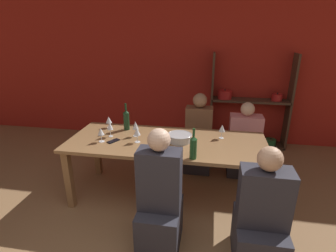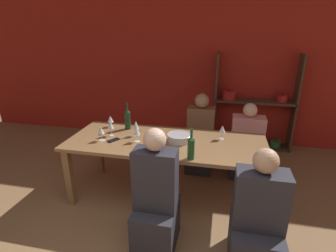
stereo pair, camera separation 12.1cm
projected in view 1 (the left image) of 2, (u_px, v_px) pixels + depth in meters
name	position (u px, v px, depth m)	size (l,w,h in m)	color
wall_back_red	(189.00, 68.00, 4.78)	(8.80, 0.06, 2.70)	red
shelf_unit	(247.00, 114.00, 4.68)	(1.36, 0.30, 1.65)	#4C3828
dining_table	(167.00, 147.00, 3.14)	(2.34, 0.95, 0.77)	olive
mixing_bowl	(180.00, 137.00, 3.08)	(0.29, 0.29, 0.09)	#B7BABC
wine_bottle_green	(193.00, 147.00, 2.64)	(0.07, 0.07, 0.33)	#1E4C23
wine_bottle_dark	(126.00, 119.00, 3.42)	(0.08, 0.08, 0.35)	#19381E
wine_glass_red_a	(137.00, 132.00, 3.03)	(0.08, 0.08, 0.18)	white
wine_glass_white_a	(136.00, 126.00, 3.20)	(0.07, 0.07, 0.19)	white
wine_glass_red_b	(110.00, 126.00, 3.19)	(0.07, 0.07, 0.19)	white
wine_glass_white_b	(222.00, 129.00, 3.14)	(0.07, 0.07, 0.17)	white
wine_glass_red_c	(101.00, 132.00, 3.04)	(0.07, 0.07, 0.17)	white
wine_glass_red_d	(109.00, 120.00, 3.49)	(0.08, 0.08, 0.15)	white
cell_phone	(113.00, 141.00, 3.09)	(0.14, 0.16, 0.01)	black
person_near_a	(260.00, 223.00, 2.30)	(0.43, 0.54, 1.15)	#2D2D38
person_far_a	(243.00, 147.00, 3.87)	(0.45, 0.57, 1.06)	#2D2D38
person_near_b	(160.00, 206.00, 2.47)	(0.39, 0.49, 1.23)	#2D2D38
person_far_b	(198.00, 142.00, 3.92)	(0.38, 0.48, 1.18)	#2D2D38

